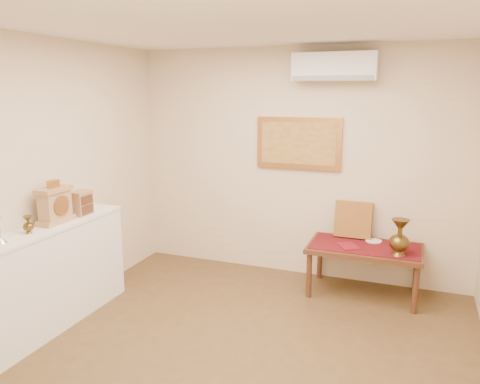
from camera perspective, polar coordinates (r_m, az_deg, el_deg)
The scene contains 16 objects.
floor at distance 4.02m, azimuth -1.71°, elevation -20.90°, with size 4.50×4.50×0.00m, color brown.
ceiling at distance 3.40m, azimuth -2.02°, elevation 20.77°, with size 4.50×4.50×0.00m, color white.
wall_back at distance 5.57m, azimuth 7.14°, elevation 3.40°, with size 4.00×0.02×2.70m, color beige.
wall_left at distance 4.61m, azimuth -25.43°, elevation 0.47°, with size 0.02×4.50×2.70m, color beige.
brass_urn_small at distance 4.46m, azimuth -24.44°, elevation -3.33°, with size 0.09×0.09×0.20m, color brown, non-canonical shape.
table_cloth at distance 5.26m, azimuth 15.00°, elevation -6.38°, with size 1.14×0.59×0.01m, color #601015.
brass_urn_tall at distance 5.00m, azimuth 18.91°, elevation -4.80°, with size 0.20×0.20×0.46m, color brown, non-canonical shape.
plate at distance 5.43m, azimuth 15.99°, elevation -5.75°, with size 0.18×0.18×0.01m, color white.
menu at distance 5.18m, azimuth 13.08°, elevation -6.44°, with size 0.18×0.25×0.01m, color maroon.
cushion at distance 5.48m, azimuth 13.64°, elevation -3.27°, with size 0.41×0.10×0.41m, color maroon.
display_ledge at distance 4.72m, azimuth -22.98°, elevation -9.93°, with size 0.37×2.02×0.98m.
mantel_clock at distance 4.69m, azimuth -21.61°, elevation -1.46°, with size 0.17×0.36×0.41m.
wooden_chest at distance 4.92m, azimuth -18.82°, elevation -1.25°, with size 0.16×0.21×0.24m.
low_table at distance 5.29m, azimuth 14.96°, elevation -7.09°, with size 1.20×0.70×0.55m.
painting at distance 5.51m, azimuth 7.14°, elevation 5.93°, with size 1.00×0.06×0.60m.
ac_unit at distance 5.30m, azimuth 11.45°, elevation 14.72°, with size 0.90×0.25×0.30m.
Camera 1 is at (1.31, -3.10, 2.19)m, focal length 35.00 mm.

